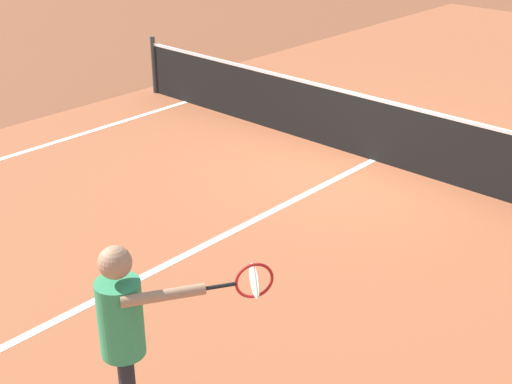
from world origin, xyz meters
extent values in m
plane|color=brown|center=(0.00, 0.00, 0.00)|extent=(60.00, 60.00, 0.00)
cube|color=#9E5433|center=(0.00, 0.00, 0.00)|extent=(10.62, 24.40, 0.00)
cube|color=white|center=(0.00, -3.20, 0.00)|extent=(0.10, 6.40, 0.01)
cylinder|color=#33383D|center=(-4.98, 0.00, 0.54)|extent=(0.09, 0.09, 1.07)
cube|color=black|center=(0.00, 0.00, 0.46)|extent=(9.96, 0.02, 0.91)
cube|color=white|center=(0.00, 0.00, 0.94)|extent=(9.96, 0.03, 0.05)
cylinder|color=#338C59|center=(1.77, -5.91, 1.14)|extent=(0.32, 0.32, 0.59)
sphere|color=#A87A5B|center=(1.77, -5.91, 1.59)|extent=(0.23, 0.23, 0.23)
cylinder|color=#A87A5B|center=(1.63, -5.82, 1.14)|extent=(0.08, 0.08, 0.57)
cylinder|color=#A87A5B|center=(2.06, -5.75, 1.38)|extent=(0.36, 0.53, 0.08)
cylinder|color=black|center=(2.27, -5.41, 1.38)|extent=(0.14, 0.20, 0.03)
torus|color=red|center=(2.39, -5.20, 1.38)|extent=(0.16, 0.25, 0.28)
cylinder|color=silver|center=(2.39, -5.20, 1.38)|extent=(0.22, 0.13, 0.25)
camera|label=1|loc=(5.18, -8.23, 4.02)|focal=49.07mm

